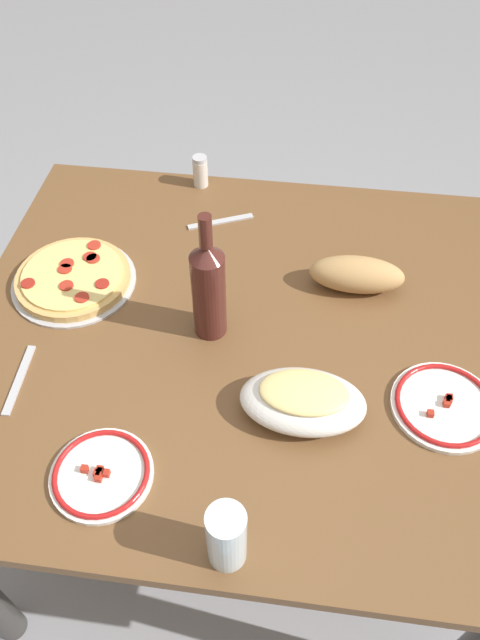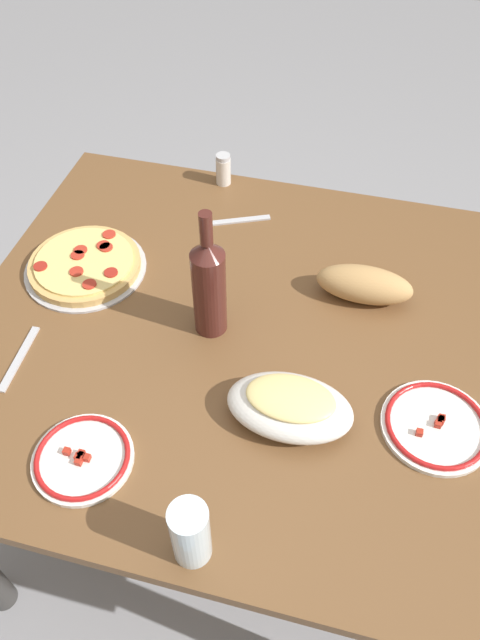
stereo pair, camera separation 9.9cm
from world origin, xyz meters
name	(u,v)px [view 2 (the right image)]	position (x,y,z in m)	size (l,w,h in m)	color
ground_plane	(240,485)	(0.00, 0.00, 0.00)	(8.00, 8.00, 0.00)	gray
dining_table	(240,361)	(0.00, 0.00, 0.63)	(1.20, 1.08, 0.74)	brown
pepperoni_pizza	(85,265)	(0.40, -0.09, 0.76)	(0.28, 0.28, 0.03)	#B7B7BC
baked_pasta_dish	(290,405)	(-0.14, 0.19, 0.78)	(0.24, 0.15, 0.08)	white
wine_bottle	(209,286)	(0.06, 0.01, 0.87)	(0.07, 0.07, 0.31)	#471E19
water_glass	(190,533)	(-0.04, 0.48, 0.81)	(0.06, 0.06, 0.14)	silver
side_plate_near	(436,426)	(-0.42, 0.15, 0.75)	(0.21, 0.21, 0.02)	white
side_plate_far	(83,458)	(0.20, 0.37, 0.75)	(0.18, 0.18, 0.02)	white
bread_loaf	(364,285)	(-0.24, -0.16, 0.78)	(0.21, 0.09, 0.08)	tan
spice_shaker	(223,169)	(0.17, -0.50, 0.79)	(0.04, 0.04, 0.09)	silver
fork_left	(19,358)	(0.42, 0.19, 0.75)	(0.17, 0.02, 0.01)	#B7B7BC
fork_right	(237,221)	(0.10, -0.35, 0.75)	(0.17, 0.02, 0.01)	#B7B7BC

